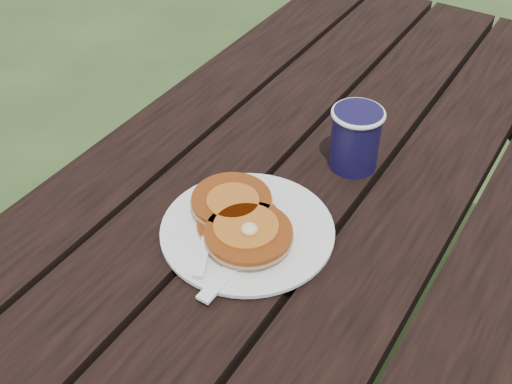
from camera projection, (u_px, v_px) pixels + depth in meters
The scene contains 6 objects.
picnic_table at pixel (266, 384), 1.19m from camera, with size 1.36×1.80×0.75m.
plate at pixel (247, 231), 0.94m from camera, with size 0.25×0.25×0.01m, color white.
pancake_stack at pixel (240, 219), 0.93m from camera, with size 0.18×0.17×0.04m.
knife at pixel (241, 258), 0.89m from camera, with size 0.02×0.18×0.01m, color white.
fork at pixel (205, 247), 0.90m from camera, with size 0.03×0.16×0.01m, color white, non-canonical shape.
coffee_cup at pixel (356, 135), 1.03m from camera, with size 0.09×0.09×0.11m.
Camera 1 is at (0.33, -0.57, 1.41)m, focal length 45.00 mm.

